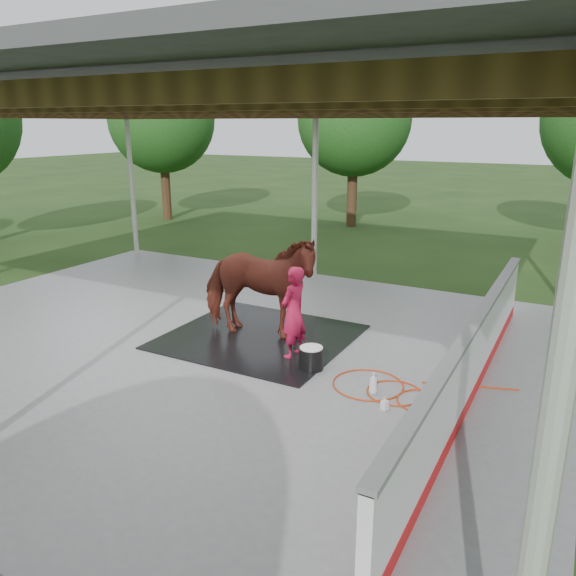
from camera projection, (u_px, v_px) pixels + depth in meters
The scene contains 12 objects.
ground at pixel (196, 343), 9.72m from camera, with size 100.00×100.00×0.00m, color #1E3814.
concrete_slab at pixel (196, 341), 9.72m from camera, with size 12.00×10.00×0.05m, color slate.
pavilion_structure at pixel (184, 102), 8.60m from camera, with size 12.60×10.60×4.05m.
dasher_board at pixel (471, 363), 7.46m from camera, with size 0.16×8.00×1.15m.
tree_belt at pixel (233, 115), 9.28m from camera, with size 28.00×28.00×5.80m.
rubber_mat at pixel (259, 337), 9.84m from camera, with size 3.07×2.87×0.02m, color black.
horse at pixel (258, 286), 9.58m from camera, with size 0.99×2.16×1.83m, color maroon.
handler at pixel (293, 313), 8.82m from camera, with size 0.54×0.36×1.49m, color #AB1238.
wash_bucket at pixel (311, 358), 8.53m from camera, with size 0.38×0.38×0.35m.
soap_bottle_a at pixel (373, 383), 7.77m from camera, with size 0.12×0.12×0.30m, color silver.
soap_bottle_b at pixel (385, 403), 7.34m from camera, with size 0.08×0.08×0.18m, color #338CD8.
hose_coil at pixel (389, 390), 7.86m from camera, with size 2.45×1.37×0.02m.
Camera 1 is at (5.71, -7.21, 3.66)m, focal length 35.00 mm.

